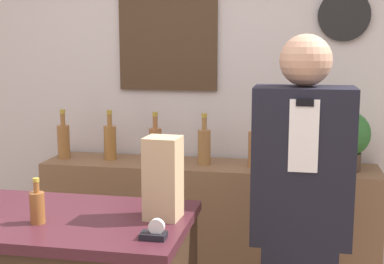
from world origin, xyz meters
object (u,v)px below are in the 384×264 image
(shopkeeper, at_px, (300,228))
(potted_plant, at_px, (348,138))
(tape_dispenser, at_px, (155,232))
(paper_bag, at_px, (163,178))

(shopkeeper, xyz_separation_m, potted_plant, (0.26, 0.77, 0.28))
(potted_plant, height_order, tape_dispenser, potted_plant)
(shopkeeper, distance_m, tape_dispenser, 0.79)
(potted_plant, distance_m, tape_dispenser, 1.56)
(shopkeeper, height_order, potted_plant, shopkeeper)
(tape_dispenser, bearing_deg, paper_bag, 96.19)
(shopkeeper, relative_size, potted_plant, 4.98)
(shopkeeper, xyz_separation_m, tape_dispenser, (-0.50, -0.59, 0.15))
(potted_plant, relative_size, tape_dispenser, 3.73)
(shopkeeper, bearing_deg, paper_bag, -145.22)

